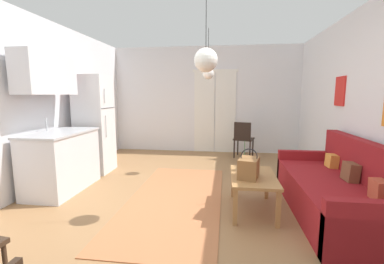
{
  "coord_description": "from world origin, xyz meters",
  "views": [
    {
      "loc": [
        0.54,
        -3.11,
        1.45
      ],
      "look_at": [
        -0.06,
        1.38,
        0.8
      ],
      "focal_mm": 24.37,
      "sensor_mm": 36.0,
      "label": 1
    }
  ],
  "objects_px": {
    "refrigerator": "(95,124)",
    "pendant_lamp_far": "(208,73)",
    "pendant_lamp_near": "(206,60)",
    "coffee_table": "(253,180)",
    "couch": "(338,192)",
    "accent_chair": "(243,137)",
    "handbag": "(249,168)",
    "bamboo_vase": "(244,164)"
  },
  "relations": [
    {
      "from": "refrigerator",
      "to": "pendant_lamp_far",
      "type": "distance_m",
      "value": 2.31
    },
    {
      "from": "pendant_lamp_near",
      "to": "coffee_table",
      "type": "bearing_deg",
      "value": 13.6
    },
    {
      "from": "couch",
      "to": "accent_chair",
      "type": "distance_m",
      "value": 2.94
    },
    {
      "from": "refrigerator",
      "to": "handbag",
      "type": "bearing_deg",
      "value": -27.91
    },
    {
      "from": "refrigerator",
      "to": "pendant_lamp_near",
      "type": "height_order",
      "value": "pendant_lamp_near"
    },
    {
      "from": "handbag",
      "to": "refrigerator",
      "type": "height_order",
      "value": "refrigerator"
    },
    {
      "from": "handbag",
      "to": "refrigerator",
      "type": "distance_m",
      "value": 3.09
    },
    {
      "from": "handbag",
      "to": "coffee_table",
      "type": "bearing_deg",
      "value": 52.69
    },
    {
      "from": "pendant_lamp_near",
      "to": "handbag",
      "type": "bearing_deg",
      "value": 5.8
    },
    {
      "from": "bamboo_vase",
      "to": "refrigerator",
      "type": "relative_size",
      "value": 0.22
    },
    {
      "from": "accent_chair",
      "to": "pendant_lamp_near",
      "type": "height_order",
      "value": "pendant_lamp_near"
    },
    {
      "from": "refrigerator",
      "to": "accent_chair",
      "type": "relative_size",
      "value": 2.16
    },
    {
      "from": "accent_chair",
      "to": "pendant_lamp_far",
      "type": "bearing_deg",
      "value": 72.96
    },
    {
      "from": "pendant_lamp_near",
      "to": "pendant_lamp_far",
      "type": "xyz_separation_m",
      "value": [
        -0.1,
        1.8,
        -0.01
      ]
    },
    {
      "from": "couch",
      "to": "pendant_lamp_near",
      "type": "distance_m",
      "value": 2.24
    },
    {
      "from": "coffee_table",
      "to": "pendant_lamp_far",
      "type": "bearing_deg",
      "value": 112.61
    },
    {
      "from": "refrigerator",
      "to": "pendant_lamp_near",
      "type": "distance_m",
      "value": 2.81
    },
    {
      "from": "pendant_lamp_near",
      "to": "refrigerator",
      "type": "bearing_deg",
      "value": 145.76
    },
    {
      "from": "handbag",
      "to": "pendant_lamp_far",
      "type": "bearing_deg",
      "value": 109.57
    },
    {
      "from": "pendant_lamp_far",
      "to": "accent_chair",
      "type": "bearing_deg",
      "value": 56.75
    },
    {
      "from": "handbag",
      "to": "refrigerator",
      "type": "relative_size",
      "value": 0.2
    },
    {
      "from": "couch",
      "to": "pendant_lamp_near",
      "type": "bearing_deg",
      "value": -174.46
    },
    {
      "from": "accent_chair",
      "to": "couch",
      "type": "bearing_deg",
      "value": 125.33
    },
    {
      "from": "bamboo_vase",
      "to": "accent_chair",
      "type": "relative_size",
      "value": 0.47
    },
    {
      "from": "couch",
      "to": "coffee_table",
      "type": "xyz_separation_m",
      "value": [
        -1.01,
        -0.01,
        0.11
      ]
    },
    {
      "from": "couch",
      "to": "coffee_table",
      "type": "relative_size",
      "value": 2.28
    },
    {
      "from": "coffee_table",
      "to": "accent_chair",
      "type": "relative_size",
      "value": 1.08
    },
    {
      "from": "couch",
      "to": "pendant_lamp_near",
      "type": "relative_size",
      "value": 2.23
    },
    {
      "from": "coffee_table",
      "to": "refrigerator",
      "type": "distance_m",
      "value": 3.13
    },
    {
      "from": "couch",
      "to": "bamboo_vase",
      "type": "distance_m",
      "value": 1.16
    },
    {
      "from": "refrigerator",
      "to": "pendant_lamp_near",
      "type": "bearing_deg",
      "value": -34.24
    },
    {
      "from": "accent_chair",
      "to": "pendant_lamp_far",
      "type": "relative_size",
      "value": 0.92
    },
    {
      "from": "coffee_table",
      "to": "handbag",
      "type": "height_order",
      "value": "handbag"
    },
    {
      "from": "couch",
      "to": "handbag",
      "type": "xyz_separation_m",
      "value": [
        -1.08,
        -0.1,
        0.29
      ]
    },
    {
      "from": "accent_chair",
      "to": "pendant_lamp_near",
      "type": "relative_size",
      "value": 0.9
    },
    {
      "from": "refrigerator",
      "to": "pendant_lamp_near",
      "type": "relative_size",
      "value": 1.94
    },
    {
      "from": "pendant_lamp_near",
      "to": "pendant_lamp_far",
      "type": "bearing_deg",
      "value": 93.09
    },
    {
      "from": "coffee_table",
      "to": "pendant_lamp_far",
      "type": "height_order",
      "value": "pendant_lamp_far"
    },
    {
      "from": "coffee_table",
      "to": "bamboo_vase",
      "type": "relative_size",
      "value": 2.29
    },
    {
      "from": "coffee_table",
      "to": "refrigerator",
      "type": "bearing_deg",
      "value": 154.16
    },
    {
      "from": "coffee_table",
      "to": "pendant_lamp_far",
      "type": "relative_size",
      "value": 1.0
    },
    {
      "from": "couch",
      "to": "refrigerator",
      "type": "bearing_deg",
      "value": 160.6
    }
  ]
}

